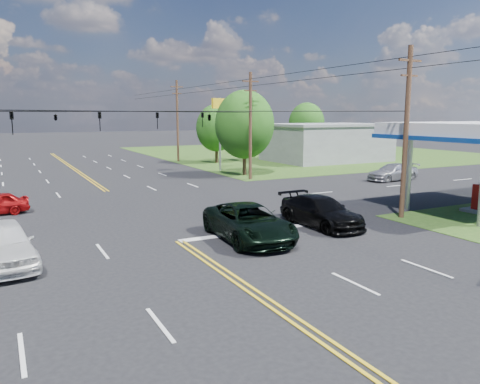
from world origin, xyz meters
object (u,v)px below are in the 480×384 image
pole_ne (250,125)px  pickup_white (3,244)px  pole_se (406,131)px  tree_right_a (245,125)px  pole_right_far (177,120)px  suv_black (321,211)px  retail_ne (326,143)px  tree_far_r (307,123)px  tree_right_b (216,128)px  pickup_dkgreen (249,222)px

pole_ne → pickup_white: pole_ne is taller
pole_se → tree_right_a: size_ratio=1.16×
pole_right_far → suv_black: bearing=-98.3°
retail_ne → pickup_white: 46.80m
pole_right_far → tree_right_a: bearing=-86.4°
pole_se → pole_right_far: bearing=90.0°
pole_ne → tree_far_r: pole_ne is taller
pole_right_far → pickup_white: (-20.26, -36.28, -4.29)m
pole_right_far → tree_right_b: (3.50, -4.00, -0.95)m
pole_ne → tree_right_a: size_ratio=1.16×
tree_far_r → tree_right_a: bearing=-138.0°
pickup_white → pole_right_far: bearing=54.9°
tree_far_r → retail_ne: bearing=-111.8°
pickup_white → tree_right_b: bearing=47.7°
retail_ne → pole_se: bearing=-120.4°
pole_se → pole_ne: bearing=90.0°
retail_ne → pole_se: size_ratio=1.47×
retail_ne → pole_right_far: bearing=154.8°
tree_right_b → pickup_dkgreen: size_ratio=1.18×
pole_right_far → tree_right_a: size_ratio=1.22×
retail_ne → pickup_white: size_ratio=2.70×
suv_black → pickup_white: 14.96m
tree_right_b → pickup_white: (-23.76, -32.28, -3.34)m
pole_right_far → pickup_dkgreen: 38.76m
suv_black → pole_se: bearing=-7.0°
tree_right_b → pickup_white: size_ratio=1.37×
pole_se → pole_ne: 18.00m
suv_black → pickup_white: (-14.95, 0.22, 0.10)m
pole_se → pole_right_far: (0.00, 37.00, 0.25)m
tree_far_r → suv_black: tree_far_r is taller
pole_right_far → pickup_dkgreen: (-10.00, -37.20, -4.33)m
pole_ne → suv_black: size_ratio=1.75×
suv_black → retail_ne: bearing=50.3°
retail_ne → pickup_dkgreen: retail_ne is taller
retail_ne → tree_right_b: tree_right_b is taller
pole_right_far → suv_black: pole_right_far is taller
tree_right_b → pickup_dkgreen: (-13.50, -33.20, -3.38)m
pickup_dkgreen → pole_se: bearing=4.9°
tree_right_a → pickup_white: bearing=-136.4°
pole_ne → tree_right_b: (3.50, 15.00, -0.70)m
pole_right_far → tree_far_r: size_ratio=1.31×
tree_right_a → pickup_dkgreen: (-11.00, -21.20, -4.04)m
pickup_white → pole_ne: bearing=34.5°
tree_far_r → pickup_white: tree_far_r is taller
pole_ne → pickup_dkgreen: (-10.00, -18.20, -4.08)m
tree_far_r → pole_right_far: bearing=-174.6°
tree_right_b → suv_black: bearing=-105.2°
tree_right_a → tree_far_r: size_ratio=1.07×
suv_black → pole_ne: bearing=71.5°
pole_se → pickup_dkgreen: pole_se is taller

